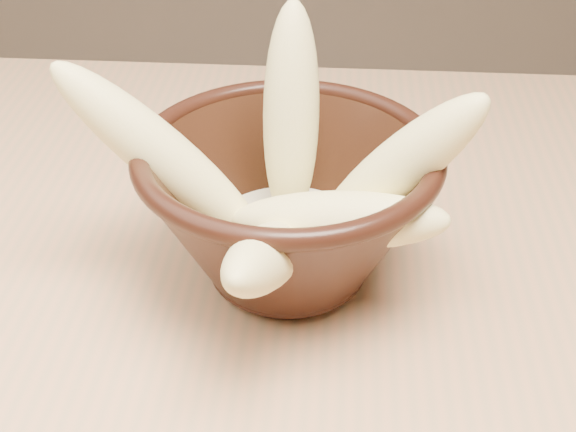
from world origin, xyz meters
name	(u,v)px	position (x,y,z in m)	size (l,w,h in m)	color
table	(353,408)	(0.00, 0.00, 0.67)	(1.20, 0.80, 0.75)	tan
bowl	(288,204)	(-0.05, 0.04, 0.81)	(0.20, 0.20, 0.11)	black
milk_puddle	(288,237)	(-0.05, 0.04, 0.79)	(0.11, 0.11, 0.02)	beige
banana_upright	(291,116)	(-0.05, 0.07, 0.86)	(0.04, 0.04, 0.15)	#EAE08A
banana_left	(161,155)	(-0.13, 0.04, 0.85)	(0.04, 0.04, 0.17)	#EAE08A
banana_right	(398,169)	(0.02, 0.04, 0.85)	(0.04, 0.04, 0.15)	#EAE08A
banana_across	(336,220)	(-0.02, 0.01, 0.82)	(0.04, 0.04, 0.14)	#EAE08A
banana_front	(267,257)	(-0.06, -0.03, 0.82)	(0.04, 0.04, 0.15)	#EAE08A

